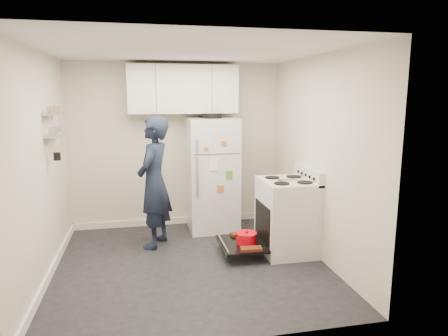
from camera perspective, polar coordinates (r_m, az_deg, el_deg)
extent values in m
cube|color=black|center=(4.99, -4.77, -13.51)|extent=(3.20, 3.20, 0.01)
cube|color=white|center=(4.58, -5.26, 16.39)|extent=(3.20, 3.20, 0.01)
cube|color=beige|center=(6.20, -6.81, 3.21)|extent=(3.20, 0.01, 2.50)
cube|color=beige|center=(3.08, -1.36, -4.09)|extent=(3.20, 0.01, 2.50)
cube|color=beige|center=(4.71, -24.70, 0.05)|extent=(0.01, 3.20, 2.50)
cube|color=beige|center=(5.07, 13.26, 1.40)|extent=(0.01, 3.20, 2.50)
cube|color=white|center=(5.05, -23.47, -13.47)|extent=(0.03, 3.20, 0.10)
cube|color=white|center=(6.44, -6.57, -7.45)|extent=(3.20, 0.03, 0.10)
cube|color=silver|center=(5.26, 8.97, -6.98)|extent=(0.65, 0.76, 0.92)
cube|color=black|center=(5.25, 8.23, -7.67)|extent=(0.53, 0.60, 0.52)
cube|color=orange|center=(5.35, 10.97, -7.42)|extent=(0.02, 0.56, 0.46)
cylinder|color=black|center=(5.32, 8.69, -9.46)|extent=(0.34, 0.34, 0.02)
cube|color=silver|center=(5.23, 12.06, -0.95)|extent=(0.08, 0.76, 0.18)
cube|color=silver|center=(5.13, 9.12, -1.91)|extent=(0.65, 0.76, 0.03)
cube|color=#B2B2B7|center=(5.06, 8.80, -1.67)|extent=(0.22, 0.03, 0.01)
cube|color=black|center=(5.18, 2.54, -10.79)|extent=(0.55, 0.70, 0.03)
cylinder|color=#B2B2B7|center=(5.12, -0.16, -10.62)|extent=(0.02, 0.66, 0.02)
cylinder|color=red|center=(5.14, 3.22, -10.05)|extent=(0.26, 0.26, 0.12)
cylinder|color=red|center=(5.12, 3.23, -9.31)|extent=(0.27, 0.27, 0.02)
sphere|color=red|center=(5.11, 3.24, -9.02)|extent=(0.04, 0.04, 0.04)
cube|color=#8B320F|center=(4.94, 3.90, -11.45)|extent=(0.27, 0.15, 0.04)
cube|color=#8B320F|center=(5.43, 2.35, -9.40)|extent=(0.28, 0.17, 0.04)
cube|color=silver|center=(5.99, -1.66, -0.93)|extent=(0.72, 0.70, 1.68)
cube|color=#4C4C4C|center=(5.58, -1.04, 2.01)|extent=(0.68, 0.01, 0.01)
cube|color=#B2B2B7|center=(5.50, -3.88, 3.13)|extent=(0.03, 0.03, 0.20)
cube|color=#B2B2B7|center=(5.57, -3.82, -1.16)|extent=(0.03, 0.03, 0.55)
cylinder|color=black|center=(5.88, -1.71, 7.47)|extent=(0.30, 0.30, 0.07)
cube|color=white|center=(5.59, -1.53, 0.43)|extent=(0.12, 0.01, 0.16)
cube|color=#C46638|center=(5.68, -0.52, -3.01)|extent=(0.10, 0.01, 0.10)
cube|color=#C27C2D|center=(5.54, -2.56, 2.74)|extent=(0.06, 0.01, 0.06)
cube|color=#C16116|center=(5.58, -0.02, 3.52)|extent=(0.07, 0.01, 0.07)
cube|color=#4C9D34|center=(5.67, 0.77, -0.98)|extent=(0.09, 0.01, 0.12)
cube|color=silver|center=(5.99, -5.87, 11.13)|extent=(1.60, 0.33, 0.70)
cube|color=#B2B2B7|center=(5.13, -23.08, 7.14)|extent=(0.14, 0.60, 0.02)
cube|color=#B2B2B7|center=(5.14, -22.88, 4.36)|extent=(0.14, 0.60, 0.02)
cylinder|color=black|center=(4.99, -22.74, 1.54)|extent=(0.08, 0.08, 0.09)
imported|color=#151D2F|center=(5.37, -9.94, -2.06)|extent=(0.64, 0.75, 1.75)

